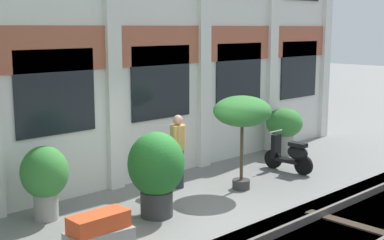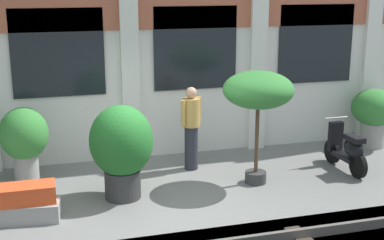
% 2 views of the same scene
% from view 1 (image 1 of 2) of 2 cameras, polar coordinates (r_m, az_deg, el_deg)
% --- Properties ---
extents(ground_plane, '(80.00, 80.00, 0.00)m').
position_cam_1_polar(ground_plane, '(10.25, 0.21, -10.19)').
color(ground_plane, slate).
extents(apartment_facade, '(16.84, 0.64, 7.95)m').
position_cam_1_polar(apartment_facade, '(11.78, -9.39, 11.88)').
color(apartment_facade, silver).
rests_on(apartment_facade, ground).
extents(potted_plant_ribbed_drum, '(1.07, 1.07, 1.62)m').
position_cam_1_polar(potted_plant_ribbed_drum, '(10.00, -3.83, -5.21)').
color(potted_plant_ribbed_drum, '#333333').
rests_on(potted_plant_ribbed_drum, ground).
extents(potted_plant_stone_basin, '(1.02, 1.02, 1.30)m').
position_cam_1_polar(potted_plant_stone_basin, '(15.09, 9.80, -0.67)').
color(potted_plant_stone_basin, gray).
rests_on(potted_plant_stone_basin, ground).
extents(potted_plant_square_trough, '(1.14, 0.63, 0.57)m').
position_cam_1_polar(potted_plant_square_trough, '(8.93, -9.88, -11.61)').
color(potted_plant_square_trough, gray).
rests_on(potted_plant_square_trough, ground).
extents(potted_plant_tall_urn, '(1.26, 1.26, 2.07)m').
position_cam_1_polar(potted_plant_tall_urn, '(11.54, 5.38, 0.69)').
color(potted_plant_tall_urn, '#333333').
rests_on(potted_plant_tall_urn, ground).
extents(potted_plant_glazed_jar, '(0.88, 0.88, 1.39)m').
position_cam_1_polar(potted_plant_glazed_jar, '(10.20, -15.44, -5.79)').
color(potted_plant_glazed_jar, gray).
rests_on(potted_plant_glazed_jar, ground).
extents(scooter_near_curb, '(0.50, 1.38, 0.98)m').
position_cam_1_polar(scooter_near_curb, '(13.32, 10.46, -3.66)').
color(scooter_near_curb, black).
rests_on(scooter_near_curb, ground).
extents(resident_by_doorway, '(0.47, 0.34, 1.64)m').
position_cam_1_polar(resident_by_doorway, '(11.75, -1.51, -3.11)').
color(resident_by_doorway, '#282833').
rests_on(resident_by_doorway, ground).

